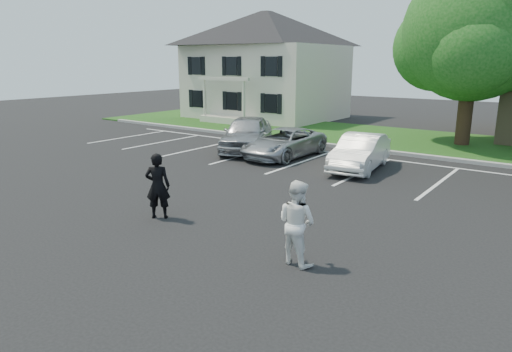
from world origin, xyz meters
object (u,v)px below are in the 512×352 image
at_px(man_black_suit, 158,186).
at_px(house, 266,65).
at_px(car_silver_minivan, 284,143).
at_px(tree, 476,34).
at_px(car_silver_west, 247,133).
at_px(man_white_shirt, 297,222).
at_px(car_white_sedan, 360,152).

bearing_deg(man_black_suit, house, -98.80).
relative_size(house, car_silver_minivan, 2.27).
distance_m(house, car_silver_minivan, 14.89).
bearing_deg(tree, car_silver_west, -136.82).
relative_size(house, man_white_shirt, 5.76).
bearing_deg(car_silver_minivan, man_black_suit, -78.21).
bearing_deg(house, man_black_suit, -62.18).
distance_m(man_black_suit, car_white_sedan, 8.77).
bearing_deg(house, car_silver_west, -58.81).
bearing_deg(man_white_shirt, car_white_sedan, -65.00).
xyz_separation_m(house, man_white_shirt, (15.16, -20.49, -2.93)).
bearing_deg(tree, car_silver_minivan, -127.00).
distance_m(tree, car_silver_west, 11.85).
bearing_deg(tree, house, 165.77).
relative_size(man_white_shirt, car_silver_minivan, 0.39).
bearing_deg(man_white_shirt, house, -44.15).
height_order(man_black_suit, man_white_shirt, man_white_shirt).
relative_size(tree, man_black_suit, 4.94).
distance_m(house, man_white_shirt, 25.66).
relative_size(car_silver_minivan, car_white_sedan, 1.10).
distance_m(car_silver_minivan, car_white_sedan, 3.71).
distance_m(tree, car_silver_minivan, 10.71).
relative_size(tree, car_silver_minivan, 1.94).
height_order(man_white_shirt, car_white_sedan, man_white_shirt).
relative_size(house, car_white_sedan, 2.49).
relative_size(tree, man_white_shirt, 4.92).
bearing_deg(car_silver_west, tree, 17.28).
bearing_deg(car_silver_west, house, 95.29).
bearing_deg(house, man_white_shirt, -53.52).
height_order(house, tree, tree).
bearing_deg(man_black_suit, tree, -140.60).
bearing_deg(car_silver_minivan, tree, 54.01).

